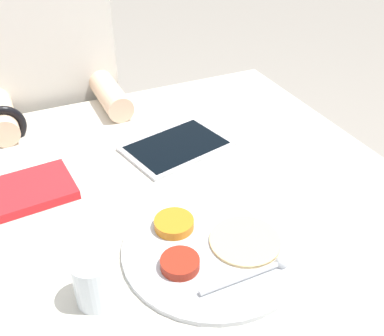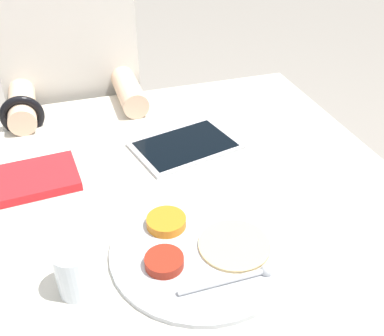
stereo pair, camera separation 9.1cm
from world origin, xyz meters
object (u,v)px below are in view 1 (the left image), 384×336
Objects in this scene: thali_tray at (211,247)px; tablet_device at (177,146)px; drinking_glass at (94,281)px; person_diner at (56,129)px; red_notebook at (26,192)px.

thali_tray reaches higher than tablet_device.
person_diner is at bearing 85.26° from drinking_glass.
red_notebook is at bearing 101.13° from drinking_glass.
tablet_device is at bearing 50.87° from drinking_glass.
red_notebook is 0.33m from drinking_glass.
person_diner reaches higher than thali_tray.
tablet_device is at bearing -64.43° from person_diner.
person_diner is at bearing 100.28° from thali_tray.
drinking_glass is at bearing -78.87° from red_notebook.
drinking_glass is at bearing -129.13° from tablet_device.
drinking_glass is (0.06, -0.32, 0.03)m from red_notebook.
tablet_device is (0.36, 0.04, -0.00)m from red_notebook.
tablet_device is at bearing 5.88° from red_notebook.
tablet_device is at bearing 77.07° from thali_tray.
thali_tray is at bearing -102.93° from tablet_device.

